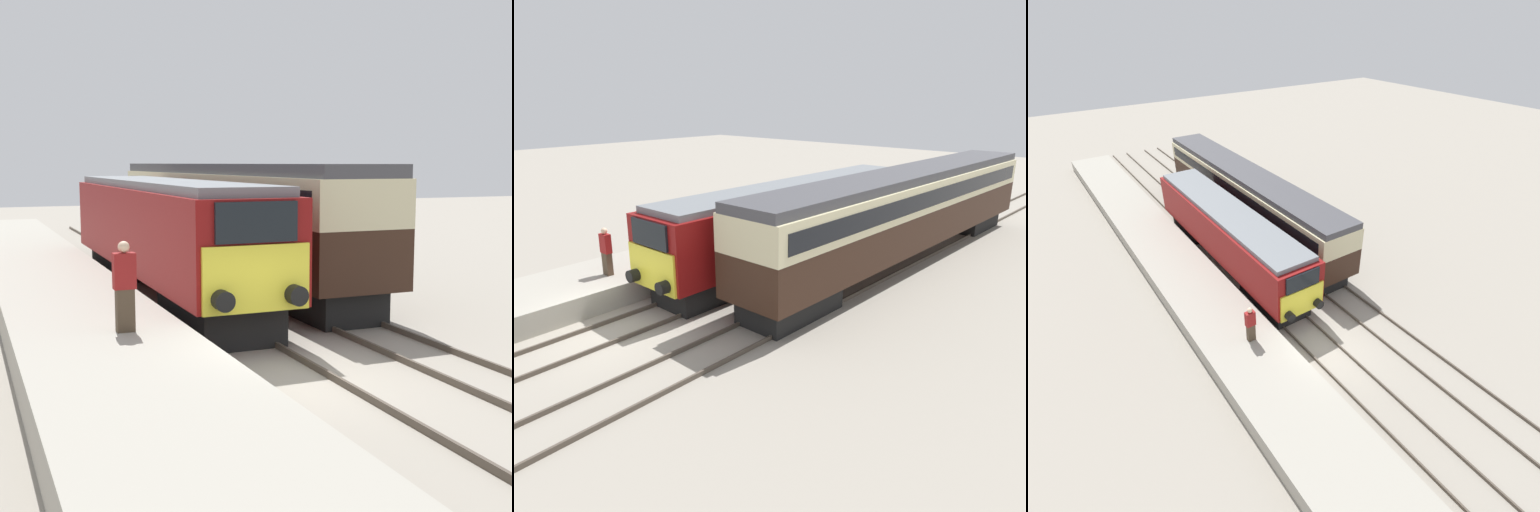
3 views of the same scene
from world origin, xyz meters
The scene contains 7 objects.
ground_plane centered at (0.00, 0.00, 0.00)m, with size 120.00×120.00×0.00m, color gray.
platform_left centered at (-3.30, 8.00, 0.42)m, with size 3.50×50.00×0.84m.
rails_near_track centered at (0.00, 5.00, 0.07)m, with size 1.51×60.00×0.14m.
rails_far_track centered at (3.40, 5.00, 0.07)m, with size 1.50×60.00×0.14m.
locomotive centered at (0.00, 9.53, 2.09)m, with size 2.70×15.53×3.69m.
passenger_carriage centered at (3.40, 13.28, 2.54)m, with size 2.75×20.56×4.18m.
person_on_platform centered at (-2.86, 1.97, 1.76)m, with size 0.44×0.26×1.83m.
Camera 2 is at (13.54, -7.09, 7.31)m, focal length 35.00 mm.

